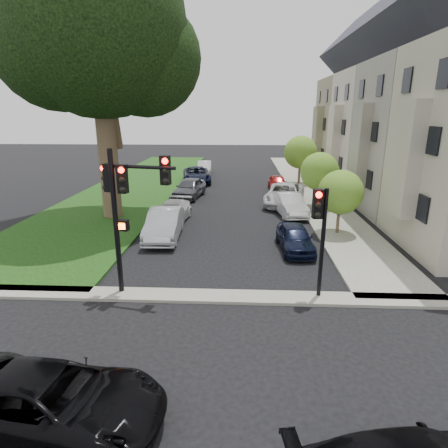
{
  "coord_description": "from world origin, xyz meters",
  "views": [
    {
      "loc": [
        0.75,
        -10.6,
        6.69
      ],
      "look_at": [
        0.0,
        5.0,
        2.0
      ],
      "focal_mm": 30.0,
      "sensor_mm": 36.0,
      "label": 1
    }
  ],
  "objects_px": {
    "small_tree_c": "(300,152)",
    "car_parked_3": "(278,183)",
    "car_parked_5": "(164,224)",
    "car_parked_1": "(289,204)",
    "car_cross_near": "(51,401)",
    "car_parked_2": "(285,194)",
    "traffic_signal_secondary": "(320,224)",
    "car_parked_7": "(190,188)",
    "small_tree_a": "(341,192)",
    "traffic_signal_main": "(126,197)",
    "car_parked_0": "(295,238)",
    "car_parked_9": "(204,167)",
    "small_tree_b": "(320,171)",
    "car_parked_6": "(172,212)",
    "car_parked_8": "(197,175)",
    "eucalyptus": "(96,26)"
  },
  "relations": [
    {
      "from": "small_tree_c",
      "to": "car_parked_3",
      "type": "distance_m",
      "value": 4.26
    },
    {
      "from": "car_parked_5",
      "to": "car_parked_1",
      "type": "bearing_deg",
      "value": 32.61
    },
    {
      "from": "car_cross_near",
      "to": "car_parked_1",
      "type": "distance_m",
      "value": 19.62
    },
    {
      "from": "car_parked_2",
      "to": "car_parked_1",
      "type": "bearing_deg",
      "value": -77.84
    },
    {
      "from": "traffic_signal_secondary",
      "to": "car_parked_7",
      "type": "distance_m",
      "value": 18.36
    },
    {
      "from": "small_tree_a",
      "to": "traffic_signal_main",
      "type": "distance_m",
      "value": 12.34
    },
    {
      "from": "car_parked_0",
      "to": "car_parked_9",
      "type": "distance_m",
      "value": 25.04
    },
    {
      "from": "small_tree_b",
      "to": "car_parked_6",
      "type": "xyz_separation_m",
      "value": [
        -9.79,
        -3.97,
        -2.03
      ]
    },
    {
      "from": "small_tree_a",
      "to": "car_parked_5",
      "type": "relative_size",
      "value": 0.76
    },
    {
      "from": "car_parked_1",
      "to": "car_parked_6",
      "type": "bearing_deg",
      "value": -173.48
    },
    {
      "from": "small_tree_c",
      "to": "car_cross_near",
      "type": "xyz_separation_m",
      "value": [
        -9.51,
        -29.36,
        -2.37
      ]
    },
    {
      "from": "car_parked_5",
      "to": "car_parked_6",
      "type": "height_order",
      "value": "car_parked_5"
    },
    {
      "from": "traffic_signal_main",
      "to": "car_parked_3",
      "type": "bearing_deg",
      "value": 70.22
    },
    {
      "from": "small_tree_c",
      "to": "car_parked_1",
      "type": "relative_size",
      "value": 1.05
    },
    {
      "from": "small_tree_c",
      "to": "car_cross_near",
      "type": "height_order",
      "value": "small_tree_c"
    },
    {
      "from": "small_tree_b",
      "to": "car_parked_2",
      "type": "relative_size",
      "value": 0.71
    },
    {
      "from": "small_tree_a",
      "to": "car_parked_6",
      "type": "height_order",
      "value": "small_tree_a"
    },
    {
      "from": "traffic_signal_secondary",
      "to": "car_parked_5",
      "type": "relative_size",
      "value": 0.86
    },
    {
      "from": "car_parked_5",
      "to": "car_parked_6",
      "type": "relative_size",
      "value": 1.09
    },
    {
      "from": "traffic_signal_main",
      "to": "car_parked_2",
      "type": "bearing_deg",
      "value": 63.52
    },
    {
      "from": "small_tree_b",
      "to": "car_parked_7",
      "type": "xyz_separation_m",
      "value": [
        -9.67,
        3.13,
        -1.88
      ]
    },
    {
      "from": "car_parked_2",
      "to": "car_parked_8",
      "type": "height_order",
      "value": "car_parked_2"
    },
    {
      "from": "small_tree_c",
      "to": "car_parked_7",
      "type": "height_order",
      "value": "small_tree_c"
    },
    {
      "from": "car_cross_near",
      "to": "car_parked_0",
      "type": "xyz_separation_m",
      "value": [
        6.76,
        11.38,
        -0.04
      ]
    },
    {
      "from": "car_cross_near",
      "to": "car_parked_1",
      "type": "xyz_separation_m",
      "value": [
        7.29,
        18.21,
        0.03
      ]
    },
    {
      "from": "car_cross_near",
      "to": "car_parked_8",
      "type": "relative_size",
      "value": 0.91
    },
    {
      "from": "eucalyptus",
      "to": "car_parked_5",
      "type": "bearing_deg",
      "value": -42.76
    },
    {
      "from": "small_tree_c",
      "to": "car_parked_8",
      "type": "bearing_deg",
      "value": 177.19
    },
    {
      "from": "car_parked_2",
      "to": "car_parked_5",
      "type": "height_order",
      "value": "car_parked_5"
    },
    {
      "from": "small_tree_a",
      "to": "car_parked_9",
      "type": "relative_size",
      "value": 0.87
    },
    {
      "from": "traffic_signal_main",
      "to": "car_parked_1",
      "type": "distance_m",
      "value": 14.25
    },
    {
      "from": "small_tree_b",
      "to": "small_tree_c",
      "type": "bearing_deg",
      "value": 90.0
    },
    {
      "from": "car_parked_8",
      "to": "car_parked_9",
      "type": "distance_m",
      "value": 5.6
    },
    {
      "from": "traffic_signal_main",
      "to": "car_cross_near",
      "type": "relative_size",
      "value": 1.1
    },
    {
      "from": "car_parked_6",
      "to": "car_parked_9",
      "type": "relative_size",
      "value": 1.05
    },
    {
      "from": "eucalyptus",
      "to": "traffic_signal_main",
      "type": "bearing_deg",
      "value": -67.43
    },
    {
      "from": "car_cross_near",
      "to": "car_parked_2",
      "type": "bearing_deg",
      "value": -13.07
    },
    {
      "from": "car_parked_2",
      "to": "car_parked_9",
      "type": "relative_size",
      "value": 1.34
    },
    {
      "from": "car_parked_5",
      "to": "car_parked_3",
      "type": "bearing_deg",
      "value": 59.17
    },
    {
      "from": "traffic_signal_secondary",
      "to": "car_parked_9",
      "type": "bearing_deg",
      "value": 103.53
    },
    {
      "from": "car_parked_6",
      "to": "eucalyptus",
      "type": "bearing_deg",
      "value": 173.15
    },
    {
      "from": "car_cross_near",
      "to": "car_parked_8",
      "type": "xyz_separation_m",
      "value": [
        -0.38,
        29.85,
        0.07
      ]
    },
    {
      "from": "traffic_signal_secondary",
      "to": "car_parked_6",
      "type": "bearing_deg",
      "value": 126.22
    },
    {
      "from": "traffic_signal_secondary",
      "to": "eucalyptus",
      "type": "bearing_deg",
      "value": 136.77
    },
    {
      "from": "car_parked_1",
      "to": "car_parked_5",
      "type": "bearing_deg",
      "value": -154.11
    },
    {
      "from": "eucalyptus",
      "to": "car_parked_7",
      "type": "xyz_separation_m",
      "value": [
        4.29,
        6.21,
        -10.6
      ]
    },
    {
      "from": "traffic_signal_secondary",
      "to": "car_parked_1",
      "type": "relative_size",
      "value": 0.95
    },
    {
      "from": "traffic_signal_secondary",
      "to": "car_parked_8",
      "type": "height_order",
      "value": "traffic_signal_secondary"
    },
    {
      "from": "car_parked_0",
      "to": "car_parked_3",
      "type": "distance_m",
      "value": 15.32
    },
    {
      "from": "eucalyptus",
      "to": "car_parked_2",
      "type": "xyz_separation_m",
      "value": [
        11.73,
        4.14,
        -10.6
      ]
    }
  ]
}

